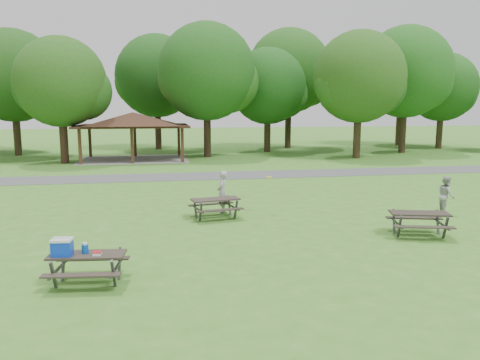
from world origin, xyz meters
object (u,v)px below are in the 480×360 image
(picnic_table_near, at_px, (79,256))
(frisbee_catcher, at_px, (446,195))
(picnic_table_middle, at_px, (215,203))
(frisbee_thrower, at_px, (222,192))

(picnic_table_near, xyz_separation_m, frisbee_catcher, (12.97, 5.10, 0.06))
(picnic_table_near, bearing_deg, picnic_table_middle, 56.62)
(frisbee_thrower, bearing_deg, frisbee_catcher, 95.19)
(frisbee_thrower, height_order, frisbee_catcher, frisbee_thrower)
(picnic_table_near, relative_size, frisbee_thrower, 1.13)
(picnic_table_middle, distance_m, frisbee_catcher, 9.02)
(frisbee_thrower, distance_m, frisbee_catcher, 8.77)
(picnic_table_middle, height_order, frisbee_thrower, frisbee_thrower)
(picnic_table_near, bearing_deg, frisbee_catcher, 21.47)
(picnic_table_middle, relative_size, frisbee_thrower, 1.20)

